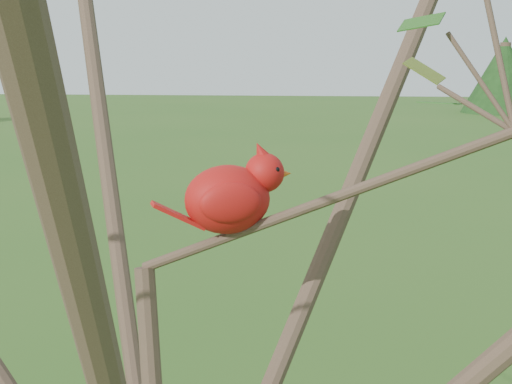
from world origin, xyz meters
TOP-DOWN VIEW (x-y plane):
  - crabapple_tree at (0.03, -0.02)m, footprint 2.35×2.05m
  - cardinal at (0.11, 0.09)m, footprint 0.23×0.16m
  - distant_trees at (-5.63, 22.23)m, footprint 38.52×15.32m

SIDE VIEW (x-z plane):
  - distant_trees at x=-5.63m, z-range -0.12..3.09m
  - cardinal at x=0.11m, z-range 2.00..2.17m
  - crabapple_tree at x=0.03m, z-range 0.65..3.60m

